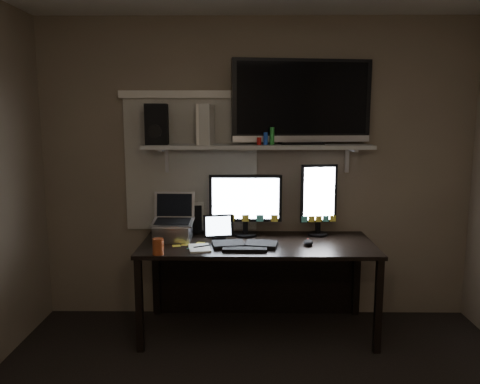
{
  "coord_description": "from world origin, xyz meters",
  "views": [
    {
      "loc": [
        -0.1,
        -2.1,
        1.68
      ],
      "look_at": [
        -0.14,
        1.25,
        1.16
      ],
      "focal_mm": 35.0,
      "sensor_mm": 36.0,
      "label": 1
    }
  ],
  "objects_px": {
    "laptop": "(173,218)",
    "game_console": "(206,125)",
    "desk": "(257,260)",
    "keyboard": "(245,244)",
    "tv": "(302,102)",
    "monitor_portrait": "(319,200)",
    "tablet": "(218,227)",
    "cup": "(158,246)",
    "mouse": "(308,242)",
    "monitor_landscape": "(246,205)",
    "speaker": "(157,124)"
  },
  "relations": [
    {
      "from": "laptop",
      "to": "game_console",
      "type": "relative_size",
      "value": 1.16
    },
    {
      "from": "desk",
      "to": "keyboard",
      "type": "height_order",
      "value": "keyboard"
    },
    {
      "from": "tv",
      "to": "laptop",
      "type": "bearing_deg",
      "value": -177.64
    },
    {
      "from": "tv",
      "to": "monitor_portrait",
      "type": "bearing_deg",
      "value": -9.06
    },
    {
      "from": "desk",
      "to": "laptop",
      "type": "relative_size",
      "value": 4.95
    },
    {
      "from": "tablet",
      "to": "cup",
      "type": "distance_m",
      "value": 0.57
    },
    {
      "from": "mouse",
      "to": "laptop",
      "type": "bearing_deg",
      "value": 178.16
    },
    {
      "from": "tv",
      "to": "tablet",
      "type": "bearing_deg",
      "value": -173.41
    },
    {
      "from": "laptop",
      "to": "monitor_landscape",
      "type": "bearing_deg",
      "value": 16.32
    },
    {
      "from": "desk",
      "to": "tablet",
      "type": "distance_m",
      "value": 0.42
    },
    {
      "from": "speaker",
      "to": "monitor_portrait",
      "type": "bearing_deg",
      "value": -3.32
    },
    {
      "from": "game_console",
      "to": "speaker",
      "type": "bearing_deg",
      "value": -169.49
    },
    {
      "from": "keyboard",
      "to": "monitor_portrait",
      "type": "bearing_deg",
      "value": 30.46
    },
    {
      "from": "mouse",
      "to": "tv",
      "type": "height_order",
      "value": "tv"
    },
    {
      "from": "monitor_landscape",
      "to": "laptop",
      "type": "relative_size",
      "value": 1.62
    },
    {
      "from": "keyboard",
      "to": "tablet",
      "type": "height_order",
      "value": "tablet"
    },
    {
      "from": "monitor_landscape",
      "to": "game_console",
      "type": "height_order",
      "value": "game_console"
    },
    {
      "from": "desk",
      "to": "cup",
      "type": "distance_m",
      "value": 0.88
    },
    {
      "from": "monitor_landscape",
      "to": "tv",
      "type": "height_order",
      "value": "tv"
    },
    {
      "from": "mouse",
      "to": "cup",
      "type": "distance_m",
      "value": 1.13
    },
    {
      "from": "desk",
      "to": "tablet",
      "type": "xyz_separation_m",
      "value": [
        -0.31,
        -0.05,
        0.28
      ]
    },
    {
      "from": "monitor_landscape",
      "to": "keyboard",
      "type": "xyz_separation_m",
      "value": [
        -0.01,
        -0.33,
        -0.24
      ]
    },
    {
      "from": "desk",
      "to": "tablet",
      "type": "height_order",
      "value": "tablet"
    },
    {
      "from": "tablet",
      "to": "tv",
      "type": "xyz_separation_m",
      "value": [
        0.66,
        0.17,
        0.98
      ]
    },
    {
      "from": "monitor_landscape",
      "to": "cup",
      "type": "xyz_separation_m",
      "value": [
        -0.62,
        -0.54,
        -0.2
      ]
    },
    {
      "from": "monitor_landscape",
      "to": "tablet",
      "type": "distance_m",
      "value": 0.3
    },
    {
      "from": "laptop",
      "to": "speaker",
      "type": "height_order",
      "value": "speaker"
    },
    {
      "from": "mouse",
      "to": "speaker",
      "type": "bearing_deg",
      "value": 172.88
    },
    {
      "from": "monitor_portrait",
      "to": "laptop",
      "type": "relative_size",
      "value": 1.64
    },
    {
      "from": "mouse",
      "to": "tablet",
      "type": "distance_m",
      "value": 0.71
    },
    {
      "from": "monitor_landscape",
      "to": "cup",
      "type": "height_order",
      "value": "monitor_landscape"
    },
    {
      "from": "tablet",
      "to": "tv",
      "type": "distance_m",
      "value": 1.19
    },
    {
      "from": "monitor_landscape",
      "to": "cup",
      "type": "bearing_deg",
      "value": -138.74
    },
    {
      "from": "keyboard",
      "to": "speaker",
      "type": "bearing_deg",
      "value": 156.8
    },
    {
      "from": "monitor_portrait",
      "to": "laptop",
      "type": "xyz_separation_m",
      "value": [
        -1.17,
        -0.18,
        -0.12
      ]
    },
    {
      "from": "mouse",
      "to": "game_console",
      "type": "distance_m",
      "value": 1.22
    },
    {
      "from": "tablet",
      "to": "game_console",
      "type": "bearing_deg",
      "value": 118.69
    },
    {
      "from": "laptop",
      "to": "keyboard",
      "type": "bearing_deg",
      "value": -15.69
    },
    {
      "from": "monitor_portrait",
      "to": "tablet",
      "type": "relative_size",
      "value": 2.53
    },
    {
      "from": "tv",
      "to": "speaker",
      "type": "distance_m",
      "value": 1.16
    },
    {
      "from": "monitor_landscape",
      "to": "monitor_portrait",
      "type": "xyz_separation_m",
      "value": [
        0.6,
        0.02,
        0.04
      ]
    },
    {
      "from": "monitor_portrait",
      "to": "cup",
      "type": "distance_m",
      "value": 1.37
    },
    {
      "from": "speaker",
      "to": "keyboard",
      "type": "bearing_deg",
      "value": -29.01
    },
    {
      "from": "tablet",
      "to": "laptop",
      "type": "relative_size",
      "value": 0.65
    },
    {
      "from": "keyboard",
      "to": "game_console",
      "type": "relative_size",
      "value": 1.57
    },
    {
      "from": "monitor_landscape",
      "to": "speaker",
      "type": "xyz_separation_m",
      "value": [
        -0.7,
        -0.03,
        0.65
      ]
    },
    {
      "from": "mouse",
      "to": "game_console",
      "type": "height_order",
      "value": "game_console"
    },
    {
      "from": "speaker",
      "to": "cup",
      "type": "bearing_deg",
      "value": -86.7
    },
    {
      "from": "desk",
      "to": "monitor_portrait",
      "type": "bearing_deg",
      "value": 13.19
    },
    {
      "from": "mouse",
      "to": "tv",
      "type": "xyz_separation_m",
      "value": [
        -0.03,
        0.31,
        1.06
      ]
    }
  ]
}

